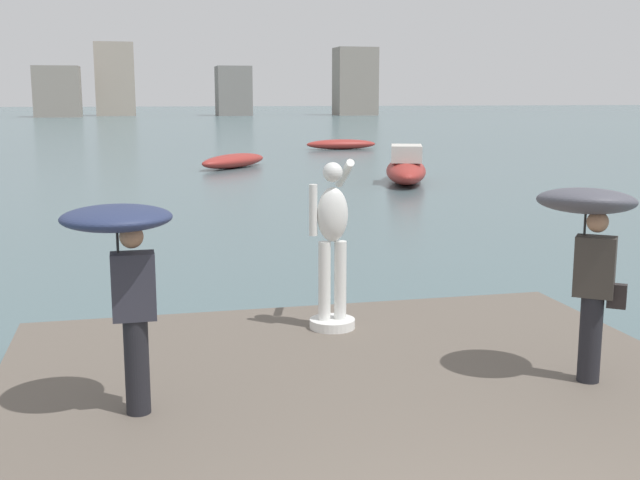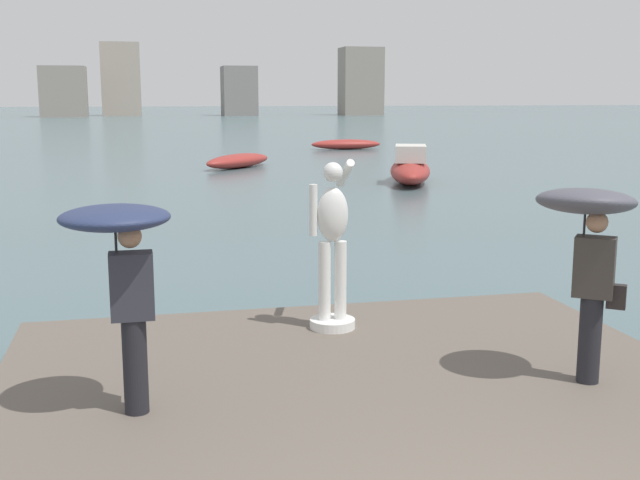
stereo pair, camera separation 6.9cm
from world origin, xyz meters
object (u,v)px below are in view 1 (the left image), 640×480
at_px(statue_white_figure, 332,250).
at_px(onlooker_right, 589,230).
at_px(boat_leftward, 341,144).
at_px(boat_near, 406,169).
at_px(onlooker_left, 123,252).
at_px(boat_far, 234,161).

bearing_deg(statue_white_figure, onlooker_right, -49.31).
distance_m(statue_white_figure, boat_leftward, 39.19).
relative_size(onlooker_right, boat_near, 0.35).
distance_m(onlooker_left, onlooker_right, 4.45).
distance_m(onlooker_left, boat_leftward, 41.98).
relative_size(onlooker_left, boat_far, 0.45).
height_order(onlooker_left, boat_near, onlooker_left).
height_order(boat_far, boat_leftward, boat_far).
xyz_separation_m(onlooker_left, boat_far, (4.58, 28.99, -1.57)).
bearing_deg(boat_near, statue_white_figure, -111.86).
bearing_deg(boat_near, boat_leftward, 82.64).
bearing_deg(statue_white_figure, boat_leftward, 75.09).
distance_m(boat_near, boat_far, 9.50).
height_order(onlooker_right, boat_leftward, onlooker_right).
height_order(statue_white_figure, boat_near, statue_white_figure).
bearing_deg(statue_white_figure, onlooker_left, -138.24).
height_order(statue_white_figure, onlooker_left, statue_white_figure).
distance_m(statue_white_figure, onlooker_right, 3.13).
xyz_separation_m(boat_far, boat_leftward, (7.94, 11.05, -0.01)).
distance_m(boat_far, boat_leftward, 13.60).
bearing_deg(boat_far, onlooker_right, -90.26).
height_order(boat_near, boat_leftward, boat_near).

